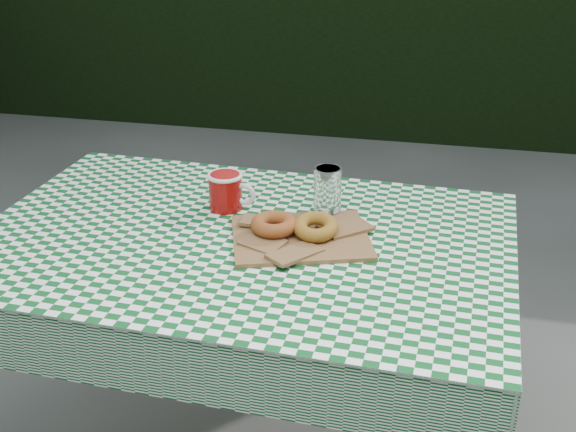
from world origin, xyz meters
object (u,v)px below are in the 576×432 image
Objects in this scene: paper_bag at (301,236)px; drinking_glass at (327,191)px; table at (246,367)px; coffee_mug at (225,191)px.

drinking_glass is at bearing 76.34° from paper_bag.
table is 9.99× the size of drinking_glass.
table is at bearing -136.45° from drinking_glass.
table is 3.93× the size of paper_bag.
coffee_mug is (-0.08, 0.15, 0.43)m from table.
coffee_mug reaches higher than table.
drinking_glass is (0.26, 0.02, 0.01)m from coffee_mug.
coffee_mug is at bearing -175.23° from drinking_glass.
coffee_mug reaches higher than paper_bag.
drinking_glass reaches higher than coffee_mug.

